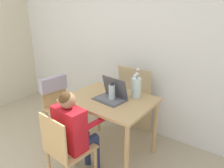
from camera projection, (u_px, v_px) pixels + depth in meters
wall_back at (127, 44)px, 3.07m from camera, size 6.40×0.05×2.50m
dining_table at (110, 107)px, 2.56m from camera, size 0.98×0.75×0.75m
chair_occupied at (66, 150)px, 2.14m from camera, size 0.44×0.44×0.83m
chair_spare at (57, 97)px, 3.03m from camera, size 0.48×0.45×0.84m
person_seated at (74, 128)px, 2.16m from camera, size 0.38×0.45×1.03m
laptop at (112, 94)px, 2.50m from camera, size 0.37×0.29×0.25m
flower_vase at (136, 87)px, 2.52m from camera, size 0.11×0.11×0.35m
water_bottle at (112, 92)px, 2.47m from camera, size 0.07×0.07×0.20m
cardboard_panel at (135, 100)px, 3.11m from camera, size 0.50×0.15×0.98m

